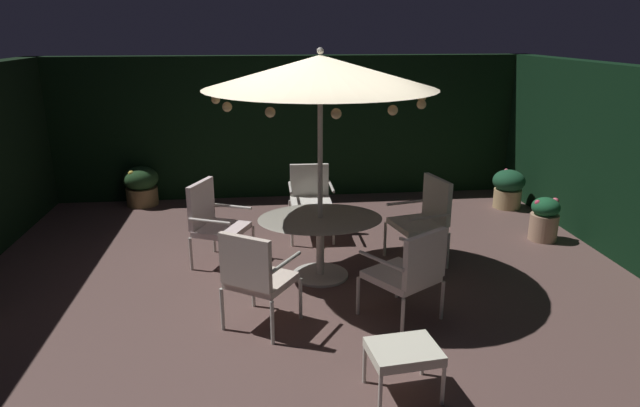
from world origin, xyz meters
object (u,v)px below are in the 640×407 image
(patio_chair_northeast, at_px, (213,219))
(potted_plant_back_center, at_px, (544,218))
(patio_chair_north, at_px, (310,195))
(patio_chair_east, at_px, (255,274))
(potted_plant_right_far, at_px, (508,187))
(patio_chair_south, at_px, (425,215))
(patio_umbrella, at_px, (320,72))
(patio_chair_southeast, at_px, (410,270))
(potted_plant_back_right, at_px, (141,185))
(ottoman_footrest, at_px, (404,353))
(patio_dining_table, at_px, (320,232))

(patio_chair_northeast, bearing_deg, potted_plant_back_center, 3.83)
(patio_chair_north, height_order, patio_chair_northeast, patio_chair_northeast)
(patio_chair_east, distance_m, potted_plant_right_far, 5.23)
(patio_chair_east, relative_size, patio_chair_south, 0.95)
(patio_chair_east, height_order, potted_plant_right_far, patio_chair_east)
(patio_umbrella, xyz_separation_m, patio_chair_southeast, (0.74, -1.12, -1.77))
(patio_chair_northeast, distance_m, patio_chair_east, 1.73)
(potted_plant_back_right, distance_m, potted_plant_back_center, 6.11)
(potted_plant_back_right, xyz_separation_m, potted_plant_back_center, (5.70, -2.21, -0.03))
(patio_chair_north, distance_m, potted_plant_back_center, 3.17)
(patio_chair_east, bearing_deg, patio_chair_northeast, 106.75)
(ottoman_footrest, distance_m, potted_plant_right_far, 5.32)
(patio_dining_table, height_order, potted_plant_right_far, patio_dining_table)
(patio_umbrella, height_order, patio_chair_east, patio_umbrella)
(patio_chair_northeast, bearing_deg, patio_chair_east, -73.25)
(patio_chair_southeast, distance_m, ottoman_footrest, 1.18)
(ottoman_footrest, bearing_deg, patio_chair_northeast, 120.45)
(potted_plant_right_far, bearing_deg, potted_plant_back_right, 172.33)
(patio_chair_north, height_order, patio_chair_east, patio_chair_east)
(patio_chair_south, distance_m, ottoman_footrest, 2.71)
(patio_umbrella, distance_m, ottoman_footrest, 3.00)
(potted_plant_right_far, bearing_deg, patio_chair_southeast, -126.74)
(potted_plant_back_center, bearing_deg, patio_dining_table, -165.13)
(patio_chair_east, distance_m, potted_plant_back_center, 4.34)
(potted_plant_back_center, bearing_deg, patio_chair_southeast, -140.77)
(patio_dining_table, bearing_deg, patio_umbrella, -61.39)
(patio_umbrella, height_order, potted_plant_right_far, patio_umbrella)
(potted_plant_back_center, bearing_deg, patio_chair_northeast, -176.17)
(patio_chair_south, relative_size, potted_plant_back_right, 1.65)
(patio_chair_northeast, bearing_deg, ottoman_footrest, -59.55)
(patio_chair_southeast, bearing_deg, patio_chair_east, 179.78)
(patio_chair_east, xyz_separation_m, patio_chair_south, (2.04, 1.42, 0.02))
(patio_dining_table, distance_m, patio_chair_southeast, 1.34)
(patio_dining_table, height_order, potted_plant_back_right, patio_dining_table)
(patio_dining_table, xyz_separation_m, patio_chair_east, (-0.73, -1.12, 0.03))
(patio_chair_north, height_order, potted_plant_back_right, patio_chair_north)
(patio_chair_southeast, xyz_separation_m, potted_plant_right_far, (2.52, 3.38, -0.21))
(patio_chair_south, distance_m, potted_plant_back_right, 4.75)
(patio_chair_southeast, bearing_deg, patio_chair_northeast, 139.79)
(patio_chair_north, bearing_deg, potted_plant_back_center, -9.12)
(patio_chair_east, bearing_deg, ottoman_footrest, -44.61)
(patio_umbrella, relative_size, patio_chair_southeast, 2.66)
(patio_umbrella, relative_size, patio_chair_south, 2.46)
(patio_chair_north, distance_m, potted_plant_back_right, 3.11)
(patio_umbrella, xyz_separation_m, patio_chair_north, (0.01, 1.33, -1.73))
(ottoman_footrest, relative_size, potted_plant_back_center, 0.98)
(patio_dining_table, xyz_separation_m, potted_plant_back_right, (-2.57, 3.04, -0.21))
(patio_chair_north, relative_size, patio_chair_east, 0.98)
(patio_chair_north, height_order, ottoman_footrest, patio_chair_north)
(patio_chair_north, relative_size, potted_plant_right_far, 1.59)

